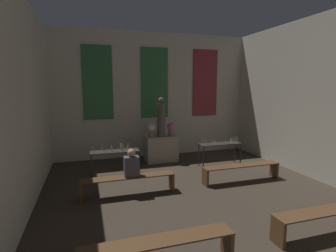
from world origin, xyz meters
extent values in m
cube|color=beige|center=(0.00, 10.66, 2.34)|extent=(7.69, 0.12, 4.67)
cube|color=#33723F|center=(-2.09, 10.58, 2.80)|extent=(1.04, 0.03, 2.62)
cube|color=#33723F|center=(0.00, 10.58, 2.80)|extent=(1.04, 0.03, 2.62)
cube|color=maroon|center=(2.09, 10.58, 2.80)|extent=(1.04, 0.03, 2.62)
cube|color=#ADA38E|center=(0.00, 9.70, 0.46)|extent=(1.12, 0.61, 0.91)
cylinder|color=#5B5651|center=(0.00, 9.70, 1.50)|extent=(0.29, 0.29, 1.18)
sphere|color=#5B5651|center=(0.00, 9.70, 2.19)|extent=(0.20, 0.20, 0.20)
cylinder|color=#937A5B|center=(-0.36, 9.70, 1.03)|extent=(0.20, 0.20, 0.24)
sphere|color=silver|center=(-0.36, 9.70, 1.25)|extent=(0.28, 0.28, 0.28)
cylinder|color=#937A5B|center=(0.36, 9.70, 1.03)|extent=(0.20, 0.20, 0.24)
sphere|color=#C66B9E|center=(0.36, 9.70, 1.25)|extent=(0.28, 0.28, 0.28)
cube|color=#332D28|center=(-1.75, 8.60, 0.76)|extent=(1.44, 0.44, 0.02)
cylinder|color=#332D28|center=(-2.44, 8.41, 0.37)|extent=(0.04, 0.04, 0.75)
cylinder|color=#332D28|center=(-1.06, 8.41, 0.37)|extent=(0.04, 0.04, 0.75)
cylinder|color=#332D28|center=(-2.44, 8.80, 0.37)|extent=(0.04, 0.04, 0.75)
cylinder|color=#332D28|center=(-1.06, 8.80, 0.37)|extent=(0.04, 0.04, 0.75)
cylinder|color=silver|center=(-1.56, 8.74, 0.85)|extent=(0.02, 0.02, 0.17)
sphere|color=#F9CC4C|center=(-1.56, 8.74, 0.95)|extent=(0.02, 0.02, 0.02)
cylinder|color=silver|center=(-1.40, 8.49, 0.85)|extent=(0.02, 0.02, 0.16)
sphere|color=#F9CC4C|center=(-1.40, 8.49, 0.94)|extent=(0.02, 0.02, 0.02)
cylinder|color=silver|center=(-1.84, 8.70, 0.83)|extent=(0.02, 0.02, 0.13)
sphere|color=#F9CC4C|center=(-1.84, 8.70, 0.91)|extent=(0.02, 0.02, 0.02)
cylinder|color=silver|center=(-1.57, 8.73, 0.85)|extent=(0.02, 0.02, 0.16)
sphere|color=#F9CC4C|center=(-1.57, 8.73, 0.94)|extent=(0.02, 0.02, 0.02)
cylinder|color=silver|center=(-1.55, 8.79, 0.83)|extent=(0.02, 0.02, 0.13)
sphere|color=#F9CC4C|center=(-1.55, 8.79, 0.91)|extent=(0.02, 0.02, 0.02)
cylinder|color=silver|center=(-1.42, 8.44, 0.84)|extent=(0.02, 0.02, 0.14)
sphere|color=#F9CC4C|center=(-1.42, 8.44, 0.91)|extent=(0.02, 0.02, 0.02)
cylinder|color=silver|center=(-2.11, 8.78, 0.86)|extent=(0.02, 0.02, 0.18)
sphere|color=#F9CC4C|center=(-2.11, 8.78, 0.96)|extent=(0.02, 0.02, 0.02)
cylinder|color=silver|center=(-1.31, 8.75, 0.84)|extent=(0.02, 0.02, 0.14)
sphere|color=#F9CC4C|center=(-1.31, 8.75, 0.92)|extent=(0.02, 0.02, 0.02)
cylinder|color=silver|center=(-1.53, 8.53, 0.83)|extent=(0.02, 0.02, 0.12)
sphere|color=#F9CC4C|center=(-1.53, 8.53, 0.90)|extent=(0.02, 0.02, 0.02)
cylinder|color=silver|center=(-1.86, 8.57, 0.82)|extent=(0.02, 0.02, 0.10)
sphere|color=#F9CC4C|center=(-1.86, 8.57, 0.88)|extent=(0.02, 0.02, 0.02)
cylinder|color=silver|center=(-2.38, 8.55, 0.85)|extent=(0.02, 0.02, 0.17)
sphere|color=#F9CC4C|center=(-2.38, 8.55, 0.95)|extent=(0.02, 0.02, 0.02)
cylinder|color=silver|center=(-1.50, 8.76, 0.84)|extent=(0.02, 0.02, 0.14)
sphere|color=#F9CC4C|center=(-1.50, 8.76, 0.92)|extent=(0.02, 0.02, 0.02)
cube|color=#332D28|center=(1.75, 8.60, 0.76)|extent=(1.44, 0.44, 0.02)
cylinder|color=#332D28|center=(1.06, 8.41, 0.37)|extent=(0.04, 0.04, 0.75)
cylinder|color=#332D28|center=(2.44, 8.41, 0.37)|extent=(0.04, 0.04, 0.75)
cylinder|color=#332D28|center=(1.06, 8.80, 0.37)|extent=(0.04, 0.04, 0.75)
cylinder|color=#332D28|center=(2.44, 8.80, 0.37)|extent=(0.04, 0.04, 0.75)
cylinder|color=silver|center=(1.50, 8.50, 0.85)|extent=(0.02, 0.02, 0.16)
sphere|color=#F9CC4C|center=(1.50, 8.50, 0.94)|extent=(0.02, 0.02, 0.02)
cylinder|color=silver|center=(2.13, 8.48, 0.82)|extent=(0.02, 0.02, 0.10)
sphere|color=#F9CC4C|center=(2.13, 8.48, 0.88)|extent=(0.02, 0.02, 0.02)
cylinder|color=silver|center=(2.34, 8.43, 0.83)|extent=(0.02, 0.02, 0.12)
sphere|color=#F9CC4C|center=(2.34, 8.43, 0.90)|extent=(0.02, 0.02, 0.02)
cylinder|color=silver|center=(2.12, 8.56, 0.85)|extent=(0.02, 0.02, 0.16)
sphere|color=#F9CC4C|center=(2.12, 8.56, 0.94)|extent=(0.02, 0.02, 0.02)
cylinder|color=silver|center=(1.15, 8.68, 0.85)|extent=(0.02, 0.02, 0.17)
sphere|color=#F9CC4C|center=(1.15, 8.68, 0.95)|extent=(0.02, 0.02, 0.02)
cylinder|color=silver|center=(2.37, 8.68, 0.85)|extent=(0.02, 0.02, 0.17)
sphere|color=#F9CC4C|center=(2.37, 8.68, 0.95)|extent=(0.02, 0.02, 0.02)
cylinder|color=silver|center=(1.29, 8.78, 0.84)|extent=(0.02, 0.02, 0.14)
sphere|color=#F9CC4C|center=(1.29, 8.78, 0.92)|extent=(0.02, 0.02, 0.02)
cylinder|color=silver|center=(2.33, 8.74, 0.83)|extent=(0.02, 0.02, 0.12)
sphere|color=#F9CC4C|center=(2.33, 8.74, 0.90)|extent=(0.02, 0.02, 0.02)
cylinder|color=silver|center=(2.06, 8.43, 0.85)|extent=(0.02, 0.02, 0.16)
sphere|color=#F9CC4C|center=(2.06, 8.43, 0.94)|extent=(0.02, 0.02, 0.02)
cylinder|color=silver|center=(1.45, 8.57, 0.82)|extent=(0.02, 0.02, 0.11)
sphere|color=#F9CC4C|center=(1.45, 8.57, 0.89)|extent=(0.02, 0.02, 0.02)
cylinder|color=silver|center=(1.92, 8.53, 0.83)|extent=(0.02, 0.02, 0.12)
sphere|color=#F9CC4C|center=(1.92, 8.53, 0.90)|extent=(0.02, 0.02, 0.02)
cylinder|color=silver|center=(2.40, 8.63, 0.85)|extent=(0.02, 0.02, 0.17)
sphere|color=#F9CC4C|center=(2.40, 8.63, 0.95)|extent=(0.02, 0.02, 0.02)
cube|color=brown|center=(-1.60, 4.22, 0.47)|extent=(2.29, 0.36, 0.03)
cube|color=brown|center=(-0.48, 4.22, 0.23)|extent=(0.06, 0.32, 0.45)
cube|color=brown|center=(1.60, 4.22, 0.47)|extent=(2.29, 0.36, 0.03)
cube|color=brown|center=(0.48, 4.22, 0.23)|extent=(0.06, 0.32, 0.45)
cube|color=brown|center=(-1.60, 7.05, 0.47)|extent=(2.29, 0.36, 0.03)
cube|color=brown|center=(-2.72, 7.05, 0.23)|extent=(0.06, 0.32, 0.45)
cube|color=brown|center=(-0.48, 7.05, 0.23)|extent=(0.06, 0.32, 0.45)
cube|color=brown|center=(1.60, 7.05, 0.47)|extent=(2.29, 0.36, 0.03)
cube|color=brown|center=(0.48, 7.05, 0.23)|extent=(0.06, 0.32, 0.45)
cube|color=brown|center=(2.72, 7.05, 0.23)|extent=(0.06, 0.32, 0.45)
cube|color=#564C56|center=(-1.52, 7.05, 0.73)|extent=(0.36, 0.24, 0.50)
sphere|color=tan|center=(-1.52, 7.05, 1.07)|extent=(0.19, 0.19, 0.19)
camera|label=1|loc=(-2.52, 0.86, 2.66)|focal=28.00mm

